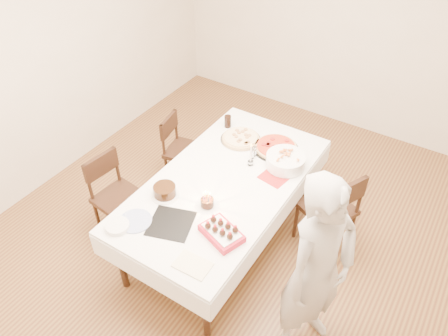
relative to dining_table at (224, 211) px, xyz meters
The scene contains 22 objects.
floor 0.39m from the dining_table, 35.50° to the left, with size 5.00×5.00×0.00m, color #56301D.
wall_back 2.75m from the dining_table, 87.79° to the left, with size 4.50×0.04×2.70m, color beige.
wall_left 2.36m from the dining_table, behind, with size 0.04×5.00×2.70m, color beige.
dining_table is the anchor object (origin of this frame).
chair_right_savory 0.95m from the dining_table, 30.00° to the left, with size 0.47×0.47×0.92m, color black, non-canonical shape.
chair_left_savory 0.98m from the dining_table, 148.42° to the left, with size 0.41×0.41×0.81m, color black, non-canonical shape.
chair_left_dessert 1.00m from the dining_table, 153.10° to the right, with size 0.45×0.45×0.87m, color black, non-canonical shape.
person 1.30m from the dining_table, 25.30° to the right, with size 0.61×0.40×1.68m, color beige.
pizza_white 0.75m from the dining_table, 107.44° to the left, with size 0.40×0.40×0.04m, color beige.
pizza_pepperoni 0.79m from the dining_table, 75.58° to the left, with size 0.44×0.44×0.04m, color red.
red_placemat 0.59m from the dining_table, 40.26° to the left, with size 0.23×0.23×0.01m, color #B21E1E.
pasta_bowl 0.74m from the dining_table, 52.78° to the left, with size 0.36×0.36×0.12m, color white.
taper_candle 0.60m from the dining_table, 75.76° to the left, with size 0.05×0.05×0.25m, color white.
shaker_pair 0.60m from the dining_table, 83.53° to the left, with size 0.09×0.09×0.10m, color white, non-canonical shape.
cola_glass 0.95m from the dining_table, 119.97° to the left, with size 0.07×0.07×0.13m, color black.
layer_cake 0.68m from the dining_table, 128.16° to the right, with size 0.24×0.24×0.10m, color black.
cake_board 0.76m from the dining_table, 97.48° to the right, with size 0.34×0.34×0.01m, color black.
birthday_cake 0.56m from the dining_table, 81.99° to the right, with size 0.11×0.11×0.13m, color #321B0D.
strawberry_box 0.75m from the dining_table, 59.13° to the right, with size 0.33×0.22×0.08m, color #AA1324, non-canonical shape.
box_lid 1.01m from the dining_table, 71.52° to the right, with size 0.26×0.18×0.02m, color beige.
plate_stack 1.07m from the dining_table, 114.29° to the right, with size 0.19×0.19×0.04m, color white.
china_plate 0.94m from the dining_table, 113.45° to the right, with size 0.27×0.27×0.01m, color white.
Camera 1 is at (1.44, -2.48, 3.34)m, focal length 35.00 mm.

